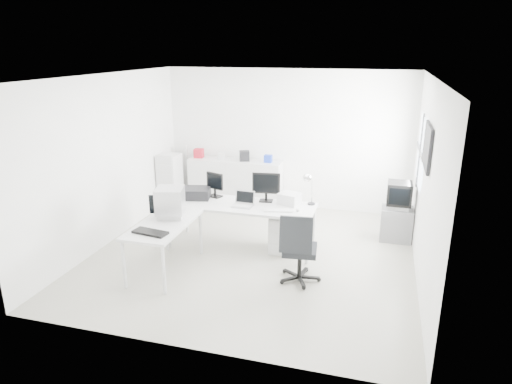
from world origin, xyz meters
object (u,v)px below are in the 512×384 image
(drawer_pedestal, at_px, (284,233))
(crt_tv, at_px, (399,196))
(main_desk, at_px, (242,226))
(sideboard, at_px, (235,183))
(crt_monitor, at_px, (170,204))
(tv_cabinet, at_px, (396,224))
(office_chair, at_px, (300,246))
(lcd_monitor_small, at_px, (215,185))
(laptop, at_px, (243,200))
(lcd_monitor_large, at_px, (266,188))
(inkjet_printer, at_px, (195,193))
(laser_printer, at_px, (289,199))
(filing_cabinet, at_px, (170,181))
(side_desk, at_px, (165,247))

(drawer_pedestal, xyz_separation_m, crt_tv, (1.78, 0.94, 0.50))
(main_desk, distance_m, sideboard, 2.12)
(crt_monitor, bearing_deg, tv_cabinet, 13.10)
(office_chair, bearing_deg, crt_monitor, 173.21)
(lcd_monitor_small, relative_size, tv_cabinet, 0.73)
(laptop, bearing_deg, lcd_monitor_large, 52.42)
(inkjet_printer, bearing_deg, laser_printer, -8.56)
(main_desk, bearing_deg, crt_monitor, -135.00)
(laser_printer, relative_size, sideboard, 0.17)
(inkjet_printer, height_order, tv_cabinet, inkjet_printer)
(lcd_monitor_small, bearing_deg, tv_cabinet, 33.74)
(lcd_monitor_small, height_order, filing_cabinet, lcd_monitor_small)
(sideboard, bearing_deg, laser_printer, -49.55)
(lcd_monitor_large, height_order, crt_tv, lcd_monitor_large)
(lcd_monitor_large, xyz_separation_m, sideboard, (-1.10, 1.73, -0.50))
(laptop, distance_m, filing_cabinet, 2.64)
(tv_cabinet, bearing_deg, side_desk, -147.86)
(side_desk, relative_size, laser_printer, 4.33)
(crt_monitor, distance_m, tv_cabinet, 3.87)
(lcd_monitor_large, height_order, sideboard, lcd_monitor_large)
(tv_cabinet, bearing_deg, filing_cabinet, 173.41)
(lcd_monitor_small, height_order, sideboard, lcd_monitor_small)
(sideboard, distance_m, filing_cabinet, 1.35)
(inkjet_printer, distance_m, filing_cabinet, 1.86)
(laptop, relative_size, sideboard, 0.19)
(inkjet_printer, relative_size, laser_printer, 1.51)
(tv_cabinet, height_order, sideboard, sideboard)
(crt_tv, bearing_deg, main_desk, -158.18)
(main_desk, distance_m, crt_tv, 2.71)
(inkjet_printer, bearing_deg, office_chair, -39.16)
(inkjet_printer, relative_size, laptop, 1.33)
(side_desk, relative_size, crt_tv, 2.80)
(laser_printer, height_order, crt_tv, crt_tv)
(inkjet_printer, distance_m, crt_tv, 3.45)
(office_chair, height_order, crt_tv, office_chair)
(laptop, relative_size, tv_cabinet, 0.64)
(main_desk, distance_m, crt_monitor, 1.34)
(laser_printer, xyz_separation_m, office_chair, (0.39, -1.10, -0.32))
(crt_monitor, bearing_deg, filing_cabinet, 100.44)
(crt_tv, xyz_separation_m, sideboard, (-3.23, 0.99, -0.31))
(main_desk, height_order, laser_printer, laser_printer)
(inkjet_printer, xyz_separation_m, lcd_monitor_small, (0.30, 0.15, 0.12))
(lcd_monitor_large, relative_size, filing_cabinet, 0.43)
(main_desk, height_order, crt_tv, crt_tv)
(filing_cabinet, bearing_deg, crt_tv, -6.59)
(office_chair, distance_m, tv_cabinet, 2.32)
(lcd_monitor_small, bearing_deg, lcd_monitor_large, 19.96)
(side_desk, relative_size, crt_monitor, 3.36)
(main_desk, xyz_separation_m, drawer_pedestal, (0.70, 0.05, -0.08))
(lcd_monitor_large, bearing_deg, office_chair, -62.28)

